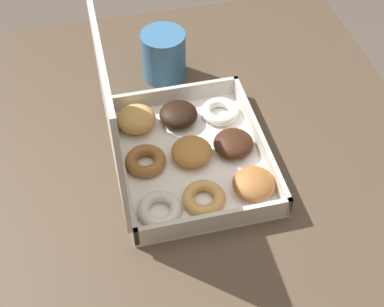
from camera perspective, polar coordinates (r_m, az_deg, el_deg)
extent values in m
cube|color=#4C3D2D|center=(0.93, -1.72, -2.78)|extent=(0.98, 0.93, 0.03)
cylinder|color=#4C3D2D|center=(1.58, 10.02, 3.75)|extent=(0.06, 0.06, 0.70)
cube|color=white|center=(0.94, 0.00, -0.63)|extent=(0.31, 0.25, 0.01)
cube|color=beige|center=(0.95, 7.19, 1.51)|extent=(0.31, 0.01, 0.04)
cube|color=beige|center=(0.91, -7.48, -1.07)|extent=(0.31, 0.01, 0.04)
cube|color=beige|center=(0.83, 2.39, -7.22)|extent=(0.01, 0.25, 0.04)
cube|color=beige|center=(1.03, -1.94, 6.30)|extent=(0.01, 0.25, 0.04)
cube|color=beige|center=(0.81, -8.98, 5.13)|extent=(0.31, 0.01, 0.24)
ellipsoid|color=#9E6633|center=(0.88, 6.62, -3.20)|extent=(0.07, 0.07, 0.04)
ellipsoid|color=#381E11|center=(0.94, 4.45, 1.07)|extent=(0.07, 0.07, 0.03)
torus|color=white|center=(1.00, 3.01, 4.48)|extent=(0.07, 0.07, 0.02)
torus|color=tan|center=(0.87, 1.27, -4.77)|extent=(0.07, 0.07, 0.02)
ellipsoid|color=#B77A38|center=(0.92, -0.04, 0.22)|extent=(0.07, 0.07, 0.03)
ellipsoid|color=black|center=(0.99, -1.45, 4.20)|extent=(0.07, 0.07, 0.03)
torus|color=white|center=(0.86, -3.47, -5.98)|extent=(0.07, 0.07, 0.02)
torus|color=#9E6633|center=(0.92, -4.96, -0.79)|extent=(0.07, 0.07, 0.02)
ellipsoid|color=tan|center=(0.98, -5.96, 3.68)|extent=(0.07, 0.07, 0.04)
cylinder|color=teal|center=(1.08, -3.03, 10.41)|extent=(0.09, 0.09, 0.10)
cylinder|color=black|center=(1.05, -3.13, 12.39)|extent=(0.07, 0.07, 0.01)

